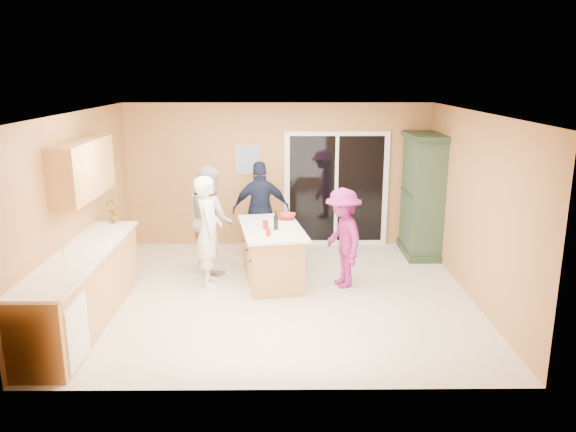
{
  "coord_description": "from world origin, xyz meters",
  "views": [
    {
      "loc": [
        0.09,
        -7.56,
        3.12
      ],
      "look_at": [
        0.15,
        0.1,
        1.15
      ],
      "focal_mm": 35.0,
      "sensor_mm": 36.0,
      "label": 1
    }
  ],
  "objects_px": {
    "green_hutch": "(422,197)",
    "woman_white": "(209,231)",
    "woman_grey": "(211,218)",
    "woman_navy": "(261,210)",
    "kitchen_island": "(272,256)",
    "woman_magenta": "(343,238)"
  },
  "relations": [
    {
      "from": "woman_grey",
      "to": "woman_navy",
      "type": "distance_m",
      "value": 1.03
    },
    {
      "from": "woman_grey",
      "to": "woman_magenta",
      "type": "xyz_separation_m",
      "value": [
        2.04,
        -0.75,
        -0.11
      ]
    },
    {
      "from": "green_hutch",
      "to": "woman_white",
      "type": "distance_m",
      "value": 3.81
    },
    {
      "from": "kitchen_island",
      "to": "woman_white",
      "type": "relative_size",
      "value": 1.05
    },
    {
      "from": "woman_navy",
      "to": "green_hutch",
      "type": "bearing_deg",
      "value": 174.61
    },
    {
      "from": "woman_white",
      "to": "woman_magenta",
      "type": "xyz_separation_m",
      "value": [
        1.98,
        -0.06,
        -0.09
      ]
    },
    {
      "from": "woman_grey",
      "to": "woman_white",
      "type": "bearing_deg",
      "value": 159.94
    },
    {
      "from": "kitchen_island",
      "to": "woman_grey",
      "type": "distance_m",
      "value": 1.2
    },
    {
      "from": "kitchen_island",
      "to": "woman_white",
      "type": "bearing_deg",
      "value": -179.67
    },
    {
      "from": "kitchen_island",
      "to": "green_hutch",
      "type": "distance_m",
      "value": 2.96
    },
    {
      "from": "green_hutch",
      "to": "kitchen_island",
      "type": "bearing_deg",
      "value": -153.26
    },
    {
      "from": "green_hutch",
      "to": "woman_magenta",
      "type": "bearing_deg",
      "value": -135.1
    },
    {
      "from": "woman_white",
      "to": "woman_grey",
      "type": "xyz_separation_m",
      "value": [
        -0.05,
        0.68,
        0.02
      ]
    },
    {
      "from": "green_hutch",
      "to": "woman_white",
      "type": "xyz_separation_m",
      "value": [
        -3.51,
        -1.46,
        -0.2
      ]
    },
    {
      "from": "kitchen_island",
      "to": "woman_grey",
      "type": "xyz_separation_m",
      "value": [
        -0.98,
        0.52,
        0.45
      ]
    },
    {
      "from": "green_hutch",
      "to": "woman_magenta",
      "type": "relative_size",
      "value": 1.42
    },
    {
      "from": "green_hutch",
      "to": "woman_grey",
      "type": "relative_size",
      "value": 1.24
    },
    {
      "from": "woman_white",
      "to": "woman_grey",
      "type": "height_order",
      "value": "woman_grey"
    },
    {
      "from": "woman_white",
      "to": "woman_grey",
      "type": "distance_m",
      "value": 0.68
    },
    {
      "from": "woman_navy",
      "to": "woman_magenta",
      "type": "bearing_deg",
      "value": 124.1
    },
    {
      "from": "kitchen_island",
      "to": "woman_navy",
      "type": "relative_size",
      "value": 1.05
    },
    {
      "from": "woman_grey",
      "to": "woman_magenta",
      "type": "distance_m",
      "value": 2.17
    }
  ]
}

